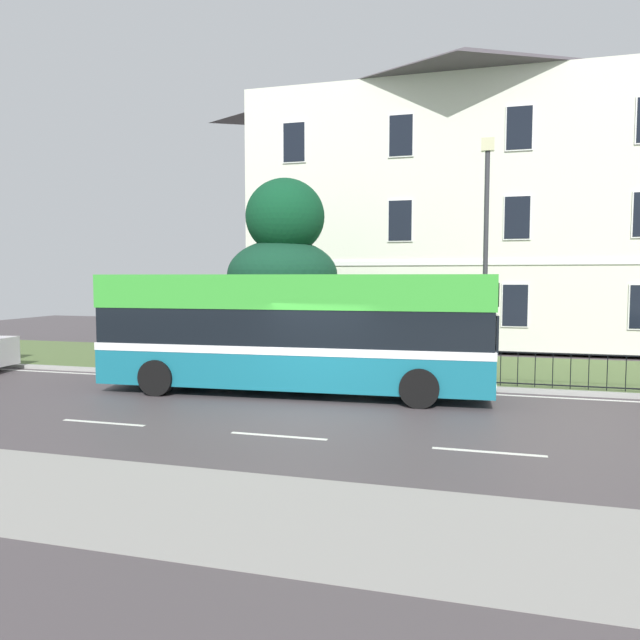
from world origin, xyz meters
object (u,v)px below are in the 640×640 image
object	(u,v)px
georgian_townhouse	(462,195)
street_lamp_post	(486,244)
single_decker_bus	(294,331)
evergreen_tree	(284,291)
litter_bin	(394,359)

from	to	relation	value
georgian_townhouse	street_lamp_post	world-z (taller)	georgian_townhouse
single_decker_bus	street_lamp_post	bearing A→B (deg)	25.50
evergreen_tree	georgian_townhouse	bearing A→B (deg)	57.82
evergreen_tree	single_decker_bus	world-z (taller)	evergreen_tree
georgian_townhouse	litter_bin	distance (m)	13.16
single_decker_bus	street_lamp_post	world-z (taller)	street_lamp_post
georgian_townhouse	evergreen_tree	size ratio (longest dim) A/B	2.72
georgian_townhouse	litter_bin	world-z (taller)	georgian_townhouse
georgian_townhouse	evergreen_tree	world-z (taller)	georgian_townhouse
single_decker_bus	street_lamp_post	distance (m)	6.15
street_lamp_post	single_decker_bus	bearing A→B (deg)	-151.42
litter_bin	georgian_townhouse	bearing A→B (deg)	82.32
georgian_townhouse	single_decker_bus	distance (m)	15.66
georgian_townhouse	litter_bin	xyz separation A→B (m)	(-1.54, -11.39, -6.42)
street_lamp_post	georgian_townhouse	bearing A→B (deg)	95.57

